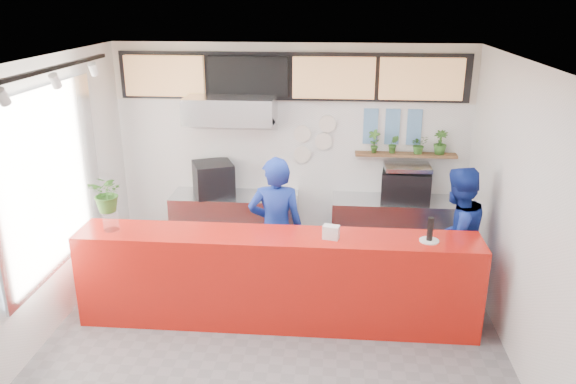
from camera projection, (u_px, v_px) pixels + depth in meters
The scene contains 44 objects.
floor at pixel (274, 341), 6.18m from camera, with size 5.00×5.00×0.00m, color slate.
ceiling at pixel (271, 64), 5.19m from camera, with size 5.00×5.00×0.00m, color silver.
wall_back at pixel (292, 150), 8.03m from camera, with size 5.00×5.00×0.00m, color white.
wall_left at pixel (36, 207), 5.89m from camera, with size 5.00×5.00×0.00m, color white.
wall_right at pixel (526, 223), 5.48m from camera, with size 5.00×5.00×0.00m, color white.
service_counter at pixel (277, 279), 6.38m from camera, with size 4.50×0.60×1.10m, color red.
cream_band at pixel (292, 73), 7.66m from camera, with size 5.00×0.02×0.80m, color beige.
prep_bench at pixel (235, 224), 8.17m from camera, with size 1.80×0.60×0.90m, color #B2B5BA.
panini_oven at pixel (213, 179), 7.96m from camera, with size 0.52×0.52×0.47m, color black.
extraction_hood at pixel (231, 109), 7.55m from camera, with size 1.20×0.70×0.35m, color #B2B5BA.
hood_lip at pixel (231, 124), 7.62m from camera, with size 1.20×0.70×0.08m, color #B2B5BA.
right_bench at pixel (395, 229), 7.98m from camera, with size 1.80×0.60×0.90m, color #B2B5BA.
espresso_machine at pixel (406, 186), 7.75m from camera, with size 0.66×0.47×0.42m, color black.
espresso_tray at pixel (407, 167), 7.66m from camera, with size 0.62×0.43×0.06m, color #AEB1B5.
herb_shelf at pixel (406, 155), 7.81m from camera, with size 1.40×0.18×0.04m, color brown.
menu_board_far_left at pixel (165, 76), 7.71m from camera, with size 1.10×0.10×0.55m, color tan.
menu_board_mid_left at pixel (248, 77), 7.62m from camera, with size 1.10×0.10×0.55m, color black.
menu_board_mid_right at pixel (334, 78), 7.53m from camera, with size 1.10×0.10×0.55m, color tan.
menu_board_far_right at pixel (421, 79), 7.43m from camera, with size 1.10×0.10×0.55m, color tan.
soffit at pixel (292, 77), 7.65m from camera, with size 4.80×0.04×0.65m, color black.
window_pane at pixel (50, 180), 6.10m from camera, with size 0.04×2.20×1.90m, color silver.
window_frame at pixel (52, 180), 6.10m from camera, with size 0.03×2.30×2.00m, color #B2B5BA.
track_rail at pixel (53, 68), 5.38m from camera, with size 0.05×2.40×0.04m, color black.
dec_plate_a at pixel (302, 134), 7.91m from camera, with size 0.24×0.24×0.03m, color silver.
dec_plate_b at pixel (323, 141), 7.92m from camera, with size 0.24×0.24×0.03m, color silver.
dec_plate_c at pixel (302, 154), 8.01m from camera, with size 0.24×0.24×0.03m, color silver.
dec_plate_d at pixel (327, 124), 7.83m from camera, with size 0.24×0.24×0.03m, color silver.
photo_frame_a at pixel (371, 117), 7.76m from camera, with size 0.20×0.02×0.25m, color #598CBF.
photo_frame_b at pixel (393, 118), 7.73m from camera, with size 0.20×0.02×0.25m, color #598CBF.
photo_frame_c at pixel (415, 118), 7.71m from camera, with size 0.20×0.02×0.25m, color #598CBF.
photo_frame_d at pixel (370, 135), 7.84m from camera, with size 0.20×0.02×0.25m, color #598CBF.
photo_frame_e at pixel (392, 136), 7.82m from camera, with size 0.20×0.02×0.25m, color #598CBF.
photo_frame_f at pixel (414, 136), 7.79m from camera, with size 0.20×0.02×0.25m, color #598CBF.
staff_center at pixel (276, 230), 6.79m from camera, with size 0.67×0.44×1.83m, color navy.
staff_right at pixel (455, 238), 6.67m from camera, with size 0.85×0.66×1.75m, color navy.
herb_a at pixel (374, 141), 7.78m from camera, with size 0.17×0.12×0.33m, color #336322.
herb_b at pixel (394, 144), 7.77m from camera, with size 0.14×0.12×0.26m, color #336322.
herb_c at pixel (419, 145), 7.75m from camera, with size 0.23×0.20×0.26m, color #336322.
herb_d at pixel (440, 142), 7.71m from camera, with size 0.19×0.17×0.33m, color #336322.
glass_vase at pixel (111, 221), 6.30m from camera, with size 0.18×0.18×0.22m, color silver.
basil_vase at pixel (108, 193), 6.19m from camera, with size 0.39×0.34×0.44m, color #336322.
napkin_holder at pixel (331, 232), 6.07m from camera, with size 0.17×0.11×0.15m, color white.
white_plate at pixel (429, 241), 6.03m from camera, with size 0.21×0.21×0.02m, color white.
pepper_mill at pixel (430, 229), 5.98m from camera, with size 0.06×0.06×0.26m, color black.
Camera 1 is at (0.61, -5.25, 3.61)m, focal length 35.00 mm.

